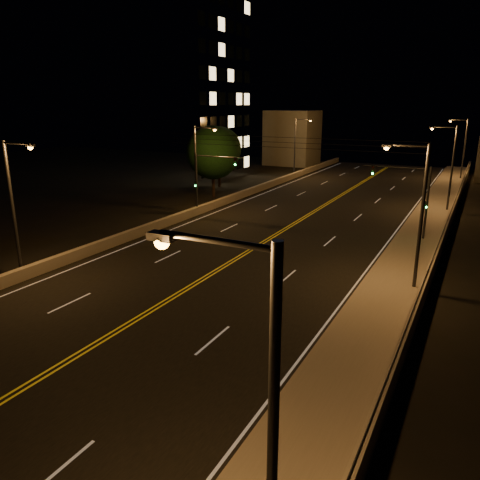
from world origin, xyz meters
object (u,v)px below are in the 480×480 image
at_px(streetlight_5, 198,163).
at_px(streetlight_0, 258,428).
at_px(tree_0, 213,153).
at_px(streetlight_2, 449,163).
at_px(tree_1, 219,149).
at_px(streetlight_6, 297,143).
at_px(streetlight_4, 15,201).
at_px(building_tower, 154,88).
at_px(traffic_signal_right, 414,194).
at_px(streetlight_3, 462,145).
at_px(traffic_signal_left, 206,177).
at_px(streetlight_1, 417,208).

bearing_deg(streetlight_5, streetlight_0, -56.07).
height_order(streetlight_0, tree_0, streetlight_0).
bearing_deg(streetlight_2, tree_1, 174.37).
distance_m(streetlight_0, streetlight_6, 62.19).
height_order(streetlight_4, streetlight_5, same).
relative_size(streetlight_2, building_tower, 0.32).
xyz_separation_m(streetlight_0, tree_1, (-27.25, 46.00, -0.06)).
height_order(streetlight_6, traffic_signal_right, streetlight_6).
distance_m(streetlight_4, streetlight_6, 46.78).
relative_size(streetlight_3, building_tower, 0.32).
relative_size(streetlight_4, traffic_signal_right, 1.42).
relative_size(traffic_signal_right, traffic_signal_left, 1.00).
bearing_deg(building_tower, streetlight_5, -44.43).
xyz_separation_m(traffic_signal_left, building_tower, (-20.45, 19.48, 8.79)).
distance_m(streetlight_1, traffic_signal_left, 23.01).
relative_size(streetlight_0, traffic_signal_right, 1.42).
bearing_deg(traffic_signal_left, streetlight_4, -93.27).
xyz_separation_m(streetlight_1, streetlight_5, (-21.40, 11.36, 0.00)).
xyz_separation_m(traffic_signal_left, tree_1, (-6.98, 14.72, 1.08)).
relative_size(streetlight_2, streetlight_4, 1.00).
bearing_deg(streetlight_4, streetlight_5, 90.00).
bearing_deg(traffic_signal_left, streetlight_5, 154.71).
xyz_separation_m(building_tower, tree_0, (16.47, -11.34, -7.45)).
xyz_separation_m(traffic_signal_right, tree_0, (-22.73, 8.14, 1.34)).
bearing_deg(streetlight_3, tree_1, -143.51).
distance_m(streetlight_1, building_tower, 51.34).
xyz_separation_m(streetlight_3, streetlight_6, (-21.40, -7.76, 0.00)).
bearing_deg(building_tower, streetlight_4, -63.72).
bearing_deg(traffic_signal_left, building_tower, 136.40).
height_order(streetlight_2, tree_1, streetlight_2).
relative_size(streetlight_0, streetlight_2, 1.00).
distance_m(traffic_signal_left, building_tower, 29.58).
xyz_separation_m(streetlight_4, traffic_signal_left, (1.12, 19.66, -1.14)).
height_order(streetlight_5, streetlight_6, same).
height_order(streetlight_0, streetlight_3, same).
bearing_deg(streetlight_4, streetlight_2, 55.97).
bearing_deg(streetlight_4, tree_0, 95.86).
distance_m(streetlight_5, streetlight_6, 26.58).
relative_size(streetlight_0, traffic_signal_left, 1.42).
xyz_separation_m(streetlight_5, tree_0, (-2.86, 7.61, 0.20)).
xyz_separation_m(streetlight_4, building_tower, (-19.33, 39.14, 7.65)).
relative_size(streetlight_2, streetlight_6, 1.00).
height_order(streetlight_0, traffic_signal_right, streetlight_0).
distance_m(streetlight_0, building_tower, 65.53).
distance_m(streetlight_2, streetlight_6, 26.18).
relative_size(streetlight_5, tree_0, 1.04).
bearing_deg(streetlight_5, streetlight_1, -27.95).
height_order(streetlight_3, streetlight_4, same).
height_order(building_tower, tree_1, building_tower).
distance_m(streetlight_4, streetlight_5, 20.19).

